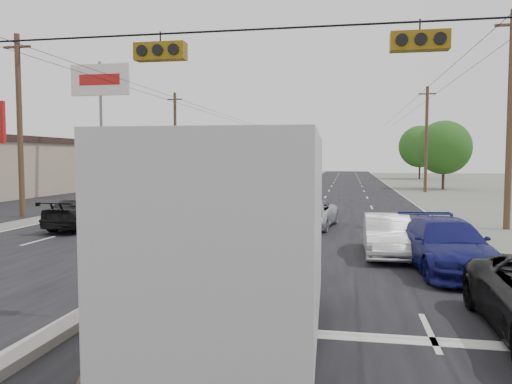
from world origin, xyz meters
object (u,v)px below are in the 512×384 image
at_px(utility_pole_left_c, 175,140).
at_px(pole_sign_billboard, 100,88).
at_px(utility_pole_left_b, 20,125).
at_px(tan_sedan, 189,334).
at_px(queue_car_a, 286,220).
at_px(tree_left_far, 160,155).
at_px(red_sedan, 208,251).
at_px(queue_car_d, 446,246).
at_px(tree_right_far, 420,147).
at_px(utility_pole_right_c, 426,138).
at_px(oncoming_far, 227,197).
at_px(queue_car_c, 310,215).
at_px(box_truck, 243,243).
at_px(utility_pole_right_b, 510,118).
at_px(pole_sign_far, 144,147).
at_px(queue_car_b, 387,236).
at_px(tree_right_mid, 444,148).

bearing_deg(utility_pole_left_c, pole_sign_billboard, -99.46).
distance_m(utility_pole_left_b, tan_sedan, 23.88).
bearing_deg(queue_car_a, pole_sign_billboard, 139.17).
xyz_separation_m(tree_left_far, tan_sedan, (24.93, -62.69, -3.03)).
bearing_deg(red_sedan, queue_car_d, 15.48).
height_order(tree_right_far, queue_car_d, tree_right_far).
bearing_deg(utility_pole_right_c, oncoming_far, -128.70).
height_order(utility_pole_right_c, queue_car_c, utility_pole_right_c).
xyz_separation_m(box_truck, queue_car_a, (-0.85, 12.98, -1.24)).
bearing_deg(tan_sedan, pole_sign_billboard, 113.99).
bearing_deg(queue_car_c, utility_pole_right_b, 15.29).
height_order(pole_sign_billboard, queue_car_a, pole_sign_billboard).
xyz_separation_m(pole_sign_billboard, tree_right_far, (30.50, 42.00, -3.91)).
bearing_deg(utility_pole_right_c, utility_pole_left_c, 180.00).
distance_m(pole_sign_far, queue_car_b, 39.72).
bearing_deg(utility_pole_right_c, tan_sedan, -102.64).
height_order(tan_sedan, queue_car_d, queue_car_d).
height_order(queue_car_a, queue_car_d, queue_car_d).
xyz_separation_m(tree_right_far, red_sedan, (-14.60, -66.27, -4.26)).
distance_m(red_sedan, oncoming_far, 18.10).
distance_m(pole_sign_far, red_sedan, 40.40).
height_order(queue_car_c, queue_car_d, queue_car_d).
bearing_deg(pole_sign_far, utility_pole_right_c, 0.00).
bearing_deg(pole_sign_far, utility_pole_left_c, 0.00).
relative_size(pole_sign_far, red_sedan, 1.42).
height_order(queue_car_a, queue_car_c, queue_car_a).
bearing_deg(tree_right_far, red_sedan, -102.42).
xyz_separation_m(utility_pole_left_b, queue_car_b, (19.06, -7.48, -4.42)).
xyz_separation_m(pole_sign_billboard, box_truck, (18.01, -29.45, -6.99)).
bearing_deg(pole_sign_far, box_truck, -64.80).
bearing_deg(utility_pole_left_c, tan_sedan, -70.13).
distance_m(tree_right_mid, queue_car_c, 33.54).
height_order(queue_car_a, oncoming_far, oncoming_far).
height_order(utility_pole_left_b, queue_car_b, utility_pole_left_b).
distance_m(tree_right_far, oncoming_far, 52.10).
relative_size(tree_right_mid, queue_car_c, 1.56).
relative_size(utility_pole_right_c, box_truck, 1.37).
bearing_deg(box_truck, pole_sign_billboard, 119.27).
height_order(utility_pole_right_b, queue_car_b, utility_pole_right_b).
height_order(tree_right_mid, queue_car_a, tree_right_mid).
height_order(utility_pole_left_b, oncoming_far, utility_pole_left_b).
height_order(tree_right_mid, queue_car_d, tree_right_mid).
relative_size(utility_pole_left_c, pole_sign_billboard, 0.91).
xyz_separation_m(utility_pole_right_c, queue_car_d, (-4.41, -34.49, -4.36)).
relative_size(utility_pole_left_b, pole_sign_far, 1.67).
bearing_deg(utility_pole_left_b, tree_right_mid, 47.49).
bearing_deg(queue_car_d, utility_pole_right_c, 76.39).
bearing_deg(utility_pole_right_c, box_truck, -102.24).
xyz_separation_m(utility_pole_left_b, pole_sign_far, (-3.50, 25.00, -0.70)).
relative_size(utility_pole_left_c, queue_car_c, 2.19).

